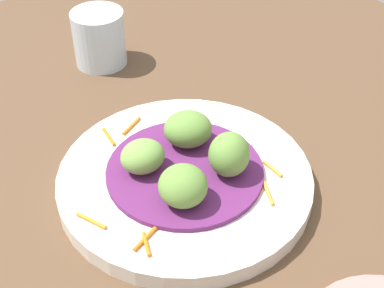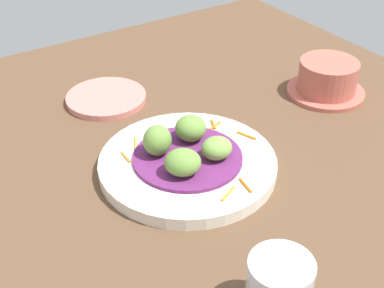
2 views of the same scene
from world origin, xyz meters
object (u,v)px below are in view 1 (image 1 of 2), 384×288
object	(u,v)px
guac_scoop_left	(143,156)
guac_scoop_right	(229,154)
main_plate	(186,181)
water_glass	(99,38)
guac_scoop_back	(188,129)
guac_scoop_center	(183,186)

from	to	relation	value
guac_scoop_left	guac_scoop_right	bearing A→B (deg)	-40.49
guac_scoop_left	guac_scoop_right	size ratio (longest dim) A/B	1.00
main_plate	guac_scoop_right	distance (cm)	5.93
water_glass	guac_scoop_back	bearing A→B (deg)	-97.33
guac_scoop_left	water_glass	distance (cm)	26.58
main_plate	guac_scoop_center	distance (cm)	5.71
main_plate	guac_scoop_back	size ratio (longest dim) A/B	5.11
guac_scoop_left	guac_scoop_back	size ratio (longest dim) A/B	0.89
guac_scoop_left	guac_scoop_center	world-z (taller)	guac_scoop_center
guac_scoop_left	guac_scoop_center	xyz separation A→B (cm)	(0.49, -6.27, 0.30)
guac_scoop_right	water_glass	size ratio (longest dim) A/B	0.61
guac_scoop_right	water_glass	bearing A→B (deg)	85.08
main_plate	guac_scoop_left	distance (cm)	5.53
guac_scoop_left	main_plate	bearing A→B (deg)	-40.49
guac_scoop_left	guac_scoop_back	bearing A→B (deg)	4.51
guac_scoop_back	water_glass	size ratio (longest dim) A/B	0.69
guac_scoop_back	water_glass	xyz separation A→B (cm)	(3.13, 24.36, -0.68)
main_plate	guac_scoop_left	bearing A→B (deg)	139.51
main_plate	guac_scoop_right	bearing A→B (deg)	-40.49
guac_scoop_center	water_glass	world-z (taller)	water_glass
main_plate	guac_scoop_left	size ratio (longest dim) A/B	5.77
main_plate	guac_scoop_right	size ratio (longest dim) A/B	5.75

